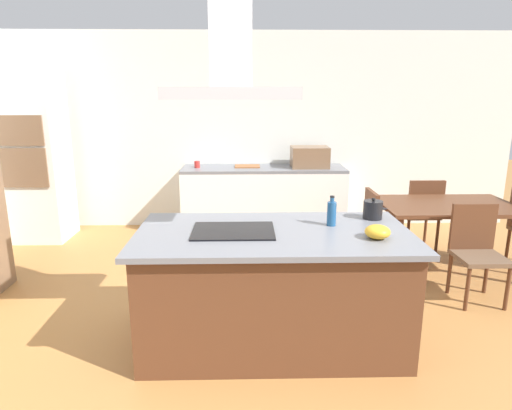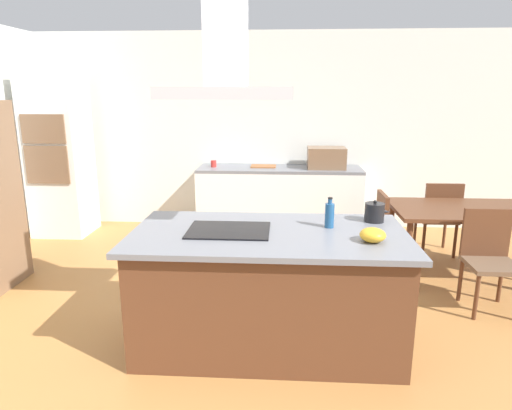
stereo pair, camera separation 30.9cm
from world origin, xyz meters
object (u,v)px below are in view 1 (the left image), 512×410
object	(u,v)px
mixing_bowl	(378,232)
countertop_microwave	(310,157)
chair_facing_back_wall	(422,210)
range_hood	(231,60)
coffee_mug_red	(197,164)
cutting_board	(247,166)
dining_table	(447,211)
tea_kettle	(373,210)
chair_facing_island	(477,247)
chair_at_left_end	(360,226)
wall_oven_stack	(35,156)
olive_oil_bottle	(332,213)
cooktop	(233,231)

from	to	relation	value
mixing_bowl	countertop_microwave	distance (m)	3.06
chair_facing_back_wall	range_hood	world-z (taller)	range_hood
mixing_bowl	coffee_mug_red	size ratio (longest dim) A/B	1.98
cutting_board	dining_table	distance (m)	2.62
mixing_bowl	coffee_mug_red	world-z (taller)	mixing_bowl
cutting_board	tea_kettle	bearing A→B (deg)	-68.96
countertop_microwave	chair_facing_island	xyz separation A→B (m)	(1.26, -2.15, -0.53)
coffee_mug_red	chair_facing_island	size ratio (longest dim) A/B	0.10
coffee_mug_red	chair_facing_back_wall	size ratio (longest dim) A/B	0.10
dining_table	chair_at_left_end	world-z (taller)	chair_at_left_end
cutting_board	wall_oven_stack	xyz separation A→B (m)	(-2.72, -0.28, 0.19)
cutting_board	chair_at_left_end	world-z (taller)	cutting_board
coffee_mug_red	olive_oil_bottle	bearing A→B (deg)	-64.47
cooktop	cutting_board	xyz separation A→B (m)	(0.12, 2.93, 0.00)
cooktop	chair_facing_back_wall	xyz separation A→B (m)	(2.23, 2.06, -0.40)
olive_oil_bottle	wall_oven_stack	size ratio (longest dim) A/B	0.11
countertop_microwave	range_hood	size ratio (longest dim) A/B	0.56
cooktop	olive_oil_bottle	size ratio (longest dim) A/B	2.57
dining_table	cooktop	bearing A→B (deg)	-147.98
dining_table	chair_facing_island	distance (m)	0.68
countertop_microwave	range_hood	world-z (taller)	range_hood
countertop_microwave	olive_oil_bottle	bearing A→B (deg)	-94.49
range_hood	olive_oil_bottle	bearing A→B (deg)	10.64
mixing_bowl	chair_facing_island	bearing A→B (deg)	36.80
cooktop	mixing_bowl	bearing A→B (deg)	-10.16
olive_oil_bottle	mixing_bowl	distance (m)	0.42
mixing_bowl	chair_facing_back_wall	bearing A→B (deg)	61.52
olive_oil_bottle	chair_facing_back_wall	world-z (taller)	olive_oil_bottle
coffee_mug_red	range_hood	xyz separation A→B (m)	(0.56, -2.88, 1.16)
olive_oil_bottle	chair_facing_island	world-z (taller)	olive_oil_bottle
tea_kettle	dining_table	xyz separation A→B (m)	(1.11, 1.07, -0.31)
chair_at_left_end	coffee_mug_red	bearing A→B (deg)	141.51
cutting_board	range_hood	bearing A→B (deg)	-92.29
countertop_microwave	cooktop	bearing A→B (deg)	-108.49
chair_facing_back_wall	chair_at_left_end	bearing A→B (deg)	-143.99
wall_oven_stack	chair_facing_island	size ratio (longest dim) A/B	2.47
chair_facing_island	dining_table	bearing A→B (deg)	90.00
wall_oven_stack	range_hood	world-z (taller)	range_hood
wall_oven_stack	chair_facing_back_wall	bearing A→B (deg)	-6.94
olive_oil_bottle	wall_oven_stack	world-z (taller)	wall_oven_stack
mixing_bowl	chair_at_left_end	bearing A→B (deg)	79.23
countertop_microwave	coffee_mug_red	world-z (taller)	countertop_microwave
cooktop	range_hood	size ratio (longest dim) A/B	0.67
cutting_board	wall_oven_stack	distance (m)	2.74
cutting_board	chair_facing_back_wall	world-z (taller)	cutting_board
wall_oven_stack	chair_facing_back_wall	size ratio (longest dim) A/B	2.47
olive_oil_bottle	chair_facing_back_wall	bearing A→B (deg)	52.35
olive_oil_bottle	mixing_bowl	world-z (taller)	olive_oil_bottle
countertop_microwave	wall_oven_stack	bearing A→B (deg)	-176.25
tea_kettle	chair_facing_island	xyz separation A→B (m)	(1.11, 0.40, -0.47)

